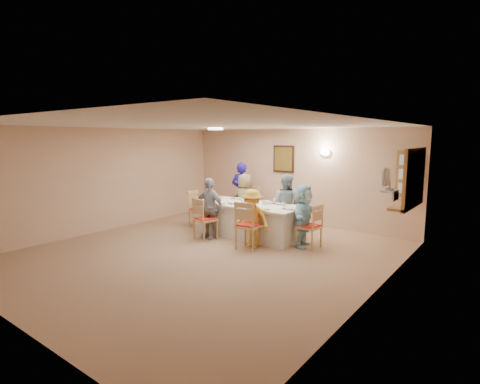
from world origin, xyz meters
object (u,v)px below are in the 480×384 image
Objects in this scene: chair_right_end at (309,226)px; condiment_ketchup at (246,198)px; chair_left_end at (199,209)px; diner_right_end at (303,216)px; chair_back_right at (288,212)px; chair_back_left at (248,206)px; diner_back_left at (245,200)px; dining_table at (248,220)px; chair_front_left at (206,219)px; serving_hatch at (414,178)px; diner_back_right at (286,204)px; diner_front_left at (209,208)px; caregiver at (242,192)px; chair_front_right at (249,225)px; diner_front_right at (252,219)px; desk_fan at (388,182)px.

condiment_ketchup reaches higher than chair_right_end.
chair_right_end is (3.10, 0.00, 0.00)m from chair_left_end.
diner_right_end is at bearing -1.62° from condiment_ketchup.
chair_back_right is at bearing -73.85° from chair_left_end.
chair_back_left is at bearing -54.16° from chair_left_end.
condiment_ketchup is at bearing 118.13° from diner_back_left.
chair_front_left reaches higher than dining_table.
serving_hatch is 3.55m from condiment_ketchup.
serving_hatch is 1.62× the size of chair_left_end.
chair_front_left is 1.50m from diner_back_left.
diner_back_left is 0.95× the size of diner_back_right.
chair_right_end is 2.27m from diner_back_left.
chair_left_end is (-4.89, -0.78, -1.04)m from serving_hatch.
dining_table is 1.78× the size of diner_back_right.
diner_back_left is at bearing 129.14° from condiment_ketchup.
condiment_ketchup is (0.52, -0.76, 0.37)m from chair_back_left.
diner_back_left is at bearing -1.33° from diner_back_right.
diner_back_right is 1.07m from diner_right_end.
chair_left_end is 2.27m from diner_back_right.
diner_front_left is (0.00, -1.48, 0.17)m from chair_back_left.
chair_back_right reaches higher than chair_left_end.
serving_hatch reaches higher than condiment_ketchup.
diner_right_end is 2.73m from caregiver.
chair_front_right is 0.82× the size of diner_front_right.
desk_fan is 3.99m from chair_front_left.
chair_front_right is at bearing -150.01° from serving_hatch.
dining_table is 0.96m from diner_front_left.
diner_right_end is at bearing 141.03° from caregiver.
diner_right_end is 5.30× the size of condiment_ketchup.
chair_right_end is 2.27m from diner_front_left.
diner_front_right reaches higher than chair_back_left.
diner_front_right is at bearing -151.93° from serving_hatch.
diner_front_left is at bearing 176.90° from diner_front_right.
diner_back_right reaches higher than diner_back_left.
diner_back_left reaches higher than condiment_ketchup.
condiment_ketchup is at bearing 117.17° from caregiver.
chair_back_left reaches higher than chair_front_right.
diner_back_right is (-2.63, 1.25, -0.83)m from desk_fan.
dining_table is at bearing -60.03° from chair_front_right.
chair_back_right is (0.60, 0.80, 0.13)m from dining_table.
diner_back_right reaches higher than chair_right_end.
condiment_ketchup is (0.52, -0.64, 0.20)m from diner_back_left.
diner_back_left is 2.13m from diner_right_end.
desk_fan is 3.14m from chair_back_right.
chair_right_end is at bearing 161.27° from desk_fan.
serving_hatch is 1.05× the size of diner_back_right.
desk_fan is 0.22× the size of diner_front_left.
chair_back_right is at bearing 47.68° from diner_front_left.
desk_fan is at bearing -117.07° from diner_right_end.
dining_table is 1.45m from diner_right_end.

